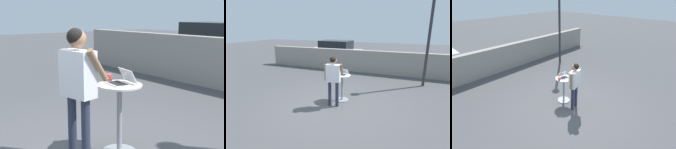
% 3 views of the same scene
% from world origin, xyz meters
% --- Properties ---
extents(ground_plane, '(50.00, 50.00, 0.00)m').
position_xyz_m(ground_plane, '(0.00, 0.00, 0.00)').
color(ground_plane, '#4C4C4F').
extents(pavement_kerb, '(13.31, 0.35, 1.29)m').
position_xyz_m(pavement_kerb, '(0.00, 4.91, 0.64)').
color(pavement_kerb, gray).
rests_on(pavement_kerb, ground_plane).
extents(cafe_table, '(0.60, 0.60, 0.96)m').
position_xyz_m(cafe_table, '(0.06, 0.55, 0.56)').
color(cafe_table, gray).
rests_on(cafe_table, ground_plane).
extents(laptop, '(0.39, 0.36, 0.20)m').
position_xyz_m(laptop, '(0.07, 0.58, 1.00)').
color(laptop, silver).
rests_on(laptop, cafe_table).
extents(coffee_mug, '(0.13, 0.09, 0.10)m').
position_xyz_m(coffee_mug, '(-0.17, 0.55, 1.01)').
color(coffee_mug, '#C14C42').
rests_on(coffee_mug, cafe_table).
extents(standing_person, '(0.60, 0.45, 1.71)m').
position_xyz_m(standing_person, '(-0.03, -0.02, 1.10)').
color(standing_person, '#282D42').
rests_on(standing_person, ground_plane).
extents(street_lamp, '(0.32, 0.32, 4.53)m').
position_xyz_m(street_lamp, '(2.91, 3.40, 2.90)').
color(street_lamp, '#2D2D33').
rests_on(street_lamp, ground_plane).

